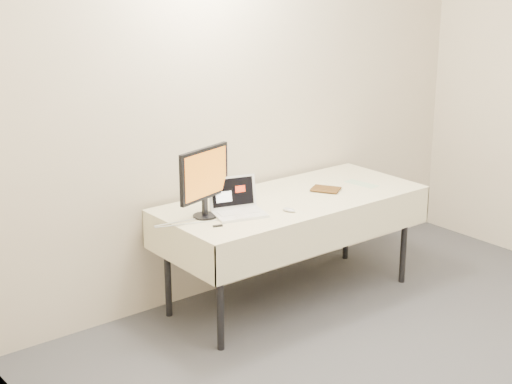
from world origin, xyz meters
TOP-DOWN VIEW (x-y plane):
  - back_wall at (0.00, 2.50)m, footprint 4.00×0.10m
  - table at (0.00, 2.05)m, footprint 1.86×0.81m
  - laptop at (-0.49, 2.02)m, footprint 0.38×0.34m
  - monitor at (-0.69, 2.08)m, footprint 0.42×0.19m
  - book at (0.23, 1.99)m, footprint 0.13×0.09m
  - alarm_clock at (-0.18, 2.36)m, footprint 0.14×0.09m
  - clicker at (-0.21, 1.84)m, footprint 0.07×0.10m
  - paper_form at (0.60, 1.98)m, footprint 0.13×0.26m
  - usb_dongle at (-0.73, 1.89)m, footprint 0.06×0.04m

SIDE VIEW (x-z plane):
  - table at x=0.00m, z-range 0.31..1.05m
  - paper_form at x=0.60m, z-range 0.74..0.74m
  - usb_dongle at x=-0.73m, z-range 0.74..0.75m
  - clicker at x=-0.21m, z-range 0.74..0.76m
  - alarm_clock at x=-0.18m, z-range 0.74..0.79m
  - laptop at x=-0.49m, z-range 0.68..0.90m
  - book at x=0.23m, z-range 0.74..0.93m
  - monitor at x=-0.69m, z-range 0.78..1.22m
  - back_wall at x=0.00m, z-range 0.00..2.70m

